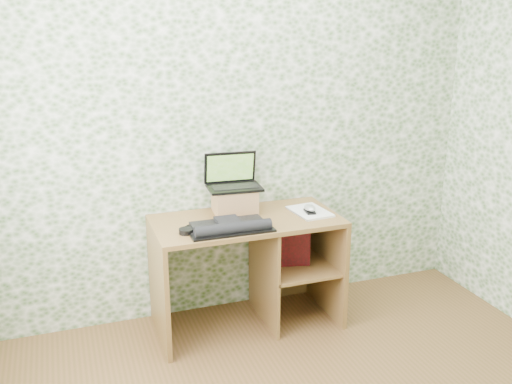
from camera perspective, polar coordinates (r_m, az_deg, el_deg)
name	(u,v)px	position (r m, az deg, el deg)	size (l,w,h in m)	color
wall_back	(231,126)	(3.81, -2.51, 6.61)	(3.50, 3.50, 0.00)	white
desk	(256,254)	(3.81, 0.02, -6.24)	(1.20, 0.60, 0.75)	brown
riser	(235,201)	(3.76, -2.16, -0.88)	(0.27, 0.23, 0.16)	#A27148
laptop	(233,179)	(3.75, -2.35, 1.27)	(0.36, 0.27, 0.23)	black
keyboard	(230,226)	(3.46, -2.60, -3.46)	(0.51, 0.26, 0.07)	black
headphones	(197,228)	(3.48, -5.88, -3.65)	(0.24, 0.24, 0.03)	black
notepad	(310,212)	(3.80, 5.40, -1.96)	(0.21, 0.30, 0.01)	silver
mouse	(310,210)	(3.75, 5.40, -1.77)	(0.07, 0.11, 0.04)	#BABABD
pen	(313,209)	(3.82, 5.72, -1.65)	(0.01, 0.01, 0.14)	black
red_box	(289,241)	(3.83, 3.31, -4.94)	(0.28, 0.09, 0.33)	maroon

